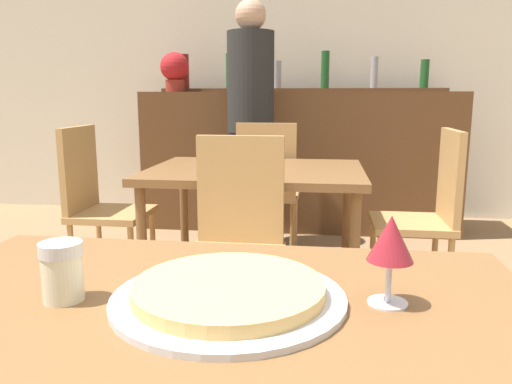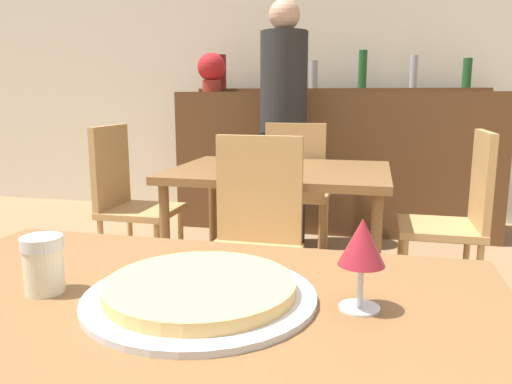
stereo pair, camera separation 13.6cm
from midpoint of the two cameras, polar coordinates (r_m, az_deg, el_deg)
The scene contains 14 objects.
wall_back at distance 4.73m, azimuth 4.54°, elevation 14.40°, with size 8.00×0.05×2.80m.
dining_table_near at distance 0.92m, azimuth -10.50°, elevation -17.86°, with size 1.18×0.79×0.75m.
dining_table_far at distance 2.67m, azimuth -1.49°, elevation 1.14°, with size 1.14×0.87×0.73m.
bar_counter at distance 4.25m, azimuth 4.00°, elevation 3.62°, with size 2.60×0.56×1.14m.
bar_back_shelf at distance 4.36m, azimuth 3.72°, elevation 12.18°, with size 2.39×0.24×0.34m.
chair_far_side_front at distance 2.12m, azimuth -4.04°, elevation -4.69°, with size 0.40×0.40×0.95m.
chair_far_side_back at distance 3.28m, azimuth 0.17°, elevation 0.92°, with size 0.40×0.40×0.95m.
chair_far_side_left at distance 2.97m, azimuth -18.93°, elevation -0.72°, with size 0.40×0.40×0.95m.
chair_far_side_right at distance 2.70m, azimuth 17.75°, elevation -1.75°, with size 0.40×0.40×0.95m.
pizza_tray at distance 0.90m, azimuth -7.54°, elevation -11.42°, with size 0.42×0.42×0.04m.
cheese_shaker at distance 0.98m, azimuth -25.10°, elevation -8.25°, with size 0.07×0.07×0.11m.
person_standing at distance 3.68m, azimuth -1.67°, elevation 8.75°, with size 0.34×0.34×1.78m.
wine_glass at distance 0.87m, azimuth 10.86°, elevation -5.62°, with size 0.08×0.08×0.16m.
potted_plant at distance 4.37m, azimuth -10.19°, elevation 13.60°, with size 0.24×0.24×0.33m.
Camera 1 is at (0.20, -0.77, 1.11)m, focal length 35.00 mm.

